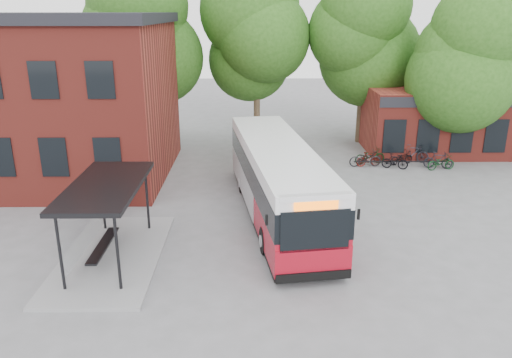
{
  "coord_description": "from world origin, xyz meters",
  "views": [
    {
      "loc": [
        0.61,
        -17.45,
        8.59
      ],
      "look_at": [
        0.8,
        2.04,
        2.0
      ],
      "focal_mm": 35.0,
      "sensor_mm": 36.0,
      "label": 1
    }
  ],
  "objects_px": {
    "bus_shelter": "(109,221)",
    "city_bus": "(277,181)",
    "bicycle_1": "(369,159)",
    "bicycle_2": "(370,156)",
    "bicycle_6": "(441,163)",
    "bicycle_7": "(438,160)",
    "bicycle_0": "(365,158)",
    "bicycle_5": "(413,153)",
    "bicycle_4": "(401,158)",
    "bicycle_3": "(395,161)"
  },
  "relations": [
    {
      "from": "bicycle_2",
      "to": "bicycle_3",
      "type": "distance_m",
      "value": 1.56
    },
    {
      "from": "bus_shelter",
      "to": "bicycle_3",
      "type": "relative_size",
      "value": 4.76
    },
    {
      "from": "bicycle_3",
      "to": "bicycle_7",
      "type": "bearing_deg",
      "value": -69.53
    },
    {
      "from": "bicycle_0",
      "to": "bicycle_5",
      "type": "xyz_separation_m",
      "value": [
        3.01,
        0.81,
        0.07
      ]
    },
    {
      "from": "bus_shelter",
      "to": "city_bus",
      "type": "relative_size",
      "value": 0.56
    },
    {
      "from": "city_bus",
      "to": "bicycle_7",
      "type": "xyz_separation_m",
      "value": [
        9.56,
        6.76,
        -1.1
      ]
    },
    {
      "from": "bicycle_3",
      "to": "bicycle_6",
      "type": "bearing_deg",
      "value": -75.93
    },
    {
      "from": "bus_shelter",
      "to": "city_bus",
      "type": "xyz_separation_m",
      "value": [
        6.24,
        4.01,
        0.14
      ]
    },
    {
      "from": "bicycle_6",
      "to": "bicycle_0",
      "type": "bearing_deg",
      "value": 68.59
    },
    {
      "from": "bus_shelter",
      "to": "city_bus",
      "type": "bearing_deg",
      "value": 32.74
    },
    {
      "from": "bicycle_2",
      "to": "bicycle_1",
      "type": "bearing_deg",
      "value": 147.07
    },
    {
      "from": "bicycle_0",
      "to": "bicycle_7",
      "type": "height_order",
      "value": "bicycle_0"
    },
    {
      "from": "bicycle_5",
      "to": "bicycle_6",
      "type": "bearing_deg",
      "value": -130.54
    },
    {
      "from": "bicycle_1",
      "to": "bicycle_7",
      "type": "xyz_separation_m",
      "value": [
        3.9,
        -0.42,
        0.04
      ]
    },
    {
      "from": "bicycle_1",
      "to": "bicycle_4",
      "type": "xyz_separation_m",
      "value": [
        2.03,
        0.4,
        -0.04
      ]
    },
    {
      "from": "bicycle_2",
      "to": "bicycle_6",
      "type": "bearing_deg",
      "value": -120.65
    },
    {
      "from": "bicycle_7",
      "to": "bicycle_4",
      "type": "bearing_deg",
      "value": 77.1
    },
    {
      "from": "city_bus",
      "to": "bicycle_3",
      "type": "relative_size",
      "value": 8.51
    },
    {
      "from": "bicycle_3",
      "to": "bicycle_5",
      "type": "bearing_deg",
      "value": -28.77
    },
    {
      "from": "city_bus",
      "to": "bicycle_7",
      "type": "relative_size",
      "value": 7.75
    },
    {
      "from": "bus_shelter",
      "to": "bicycle_3",
      "type": "distance_m",
      "value": 17.12
    },
    {
      "from": "bus_shelter",
      "to": "bicycle_0",
      "type": "bearing_deg",
      "value": 43.68
    },
    {
      "from": "bicycle_4",
      "to": "bicycle_5",
      "type": "bearing_deg",
      "value": -86.49
    },
    {
      "from": "bicycle_1",
      "to": "bicycle_3",
      "type": "distance_m",
      "value": 1.48
    },
    {
      "from": "bicycle_3",
      "to": "bicycle_5",
      "type": "relative_size",
      "value": 0.8
    },
    {
      "from": "city_bus",
      "to": "bicycle_3",
      "type": "xyz_separation_m",
      "value": [
        7.07,
        6.71,
        -1.15
      ]
    },
    {
      "from": "bicycle_4",
      "to": "bicycle_5",
      "type": "xyz_separation_m",
      "value": [
        0.78,
        0.38,
        0.15
      ]
    },
    {
      "from": "bicycle_7",
      "to": "bicycle_6",
      "type": "bearing_deg",
      "value": -156.65
    },
    {
      "from": "bicycle_2",
      "to": "bicycle_4",
      "type": "distance_m",
      "value": 1.85
    },
    {
      "from": "bicycle_5",
      "to": "bicycle_3",
      "type": "bearing_deg",
      "value": 143.42
    },
    {
      "from": "bicycle_4",
      "to": "bicycle_7",
      "type": "xyz_separation_m",
      "value": [
        1.87,
        -0.82,
        0.08
      ]
    },
    {
      "from": "bus_shelter",
      "to": "city_bus",
      "type": "height_order",
      "value": "city_bus"
    },
    {
      "from": "bicycle_3",
      "to": "bicycle_7",
      "type": "xyz_separation_m",
      "value": [
        2.49,
        0.04,
        0.04
      ]
    },
    {
      "from": "bicycle_0",
      "to": "bicycle_5",
      "type": "relative_size",
      "value": 1.01
    },
    {
      "from": "bicycle_0",
      "to": "bicycle_7",
      "type": "xyz_separation_m",
      "value": [
        4.1,
        -0.4,
        -0.0
      ]
    },
    {
      "from": "bus_shelter",
      "to": "bicycle_5",
      "type": "bearing_deg",
      "value": 39.15
    },
    {
      "from": "bicycle_3",
      "to": "bus_shelter",
      "type": "bearing_deg",
      "value": 148.38
    },
    {
      "from": "bus_shelter",
      "to": "bicycle_2",
      "type": "xyz_separation_m",
      "value": [
        12.08,
        11.7,
        -0.96
      ]
    },
    {
      "from": "bicycle_2",
      "to": "bicycle_6",
      "type": "distance_m",
      "value": 3.96
    },
    {
      "from": "city_bus",
      "to": "bicycle_4",
      "type": "bearing_deg",
      "value": 36.42
    },
    {
      "from": "bus_shelter",
      "to": "bicycle_1",
      "type": "relative_size",
      "value": 4.78
    },
    {
      "from": "bicycle_5",
      "to": "bicycle_6",
      "type": "xyz_separation_m",
      "value": [
        1.15,
        -1.49,
        -0.12
      ]
    },
    {
      "from": "bicycle_1",
      "to": "bicycle_4",
      "type": "distance_m",
      "value": 2.07
    },
    {
      "from": "bicycle_0",
      "to": "bicycle_4",
      "type": "bearing_deg",
      "value": -83.72
    },
    {
      "from": "city_bus",
      "to": "bicycle_2",
      "type": "bearing_deg",
      "value": 44.59
    },
    {
      "from": "bicycle_0",
      "to": "city_bus",
      "type": "bearing_deg",
      "value": 138.27
    },
    {
      "from": "bicycle_0",
      "to": "bicycle_3",
      "type": "height_order",
      "value": "bicycle_0"
    },
    {
      "from": "bus_shelter",
      "to": "city_bus",
      "type": "distance_m",
      "value": 7.42
    },
    {
      "from": "bus_shelter",
      "to": "bicycle_0",
      "type": "height_order",
      "value": "bus_shelter"
    },
    {
      "from": "bicycle_0",
      "to": "bicycle_1",
      "type": "height_order",
      "value": "bicycle_0"
    }
  ]
}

